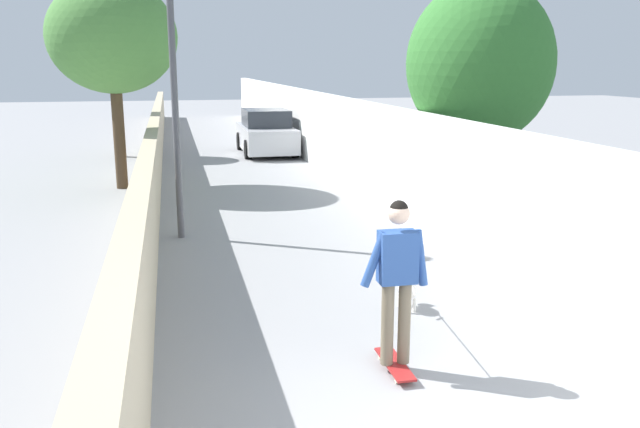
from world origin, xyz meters
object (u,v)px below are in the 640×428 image
lamp_post (173,62)px  car_near (266,133)px  tree_right_near (480,64)px  tree_left_far (112,37)px  dog (406,288)px  skateboard (395,364)px  person_skateboarder (397,269)px  tree_left_mid (116,66)px

lamp_post → car_near: 11.73m
tree_right_near → tree_left_far: size_ratio=0.91×
tree_left_far → dog: tree_left_far is taller
skateboard → person_skateboarder: (-0.00, -0.00, 1.03)m
dog → car_near: 15.35m
person_skateboarder → car_near: bearing=-3.8°
tree_left_mid → car_near: tree_left_mid is taller
dog → car_near: (15.34, -0.40, 0.44)m
tree_left_far → skateboard: (-11.24, -3.41, -3.65)m
tree_left_far → car_near: tree_left_far is taller
tree_right_near → car_near: size_ratio=1.17×
tree_right_near → person_skateboarder: (-5.74, 3.59, -2.00)m
skateboard → dog: bearing=-23.7°
tree_left_mid → person_skateboarder: tree_left_mid is taller
tree_right_near → car_near: tree_right_near is taller
tree_left_mid → tree_left_far: tree_left_far is taller
car_near → lamp_post: bearing=164.0°
tree_left_mid → person_skateboarder: (-17.24, -3.79, -1.94)m
person_skateboarder → car_near: 17.03m
tree_left_mid → car_near: size_ratio=0.99×
tree_left_far → tree_right_near: bearing=-128.2°
person_skateboarder → dog: (1.64, -0.72, -0.82)m
lamp_post → skateboard: size_ratio=5.77×
person_skateboarder → tree_left_far: bearing=16.9°
tree_right_near → car_near: 11.76m
tree_right_near → dog: bearing=145.0°
car_near → skateboard: bearing=176.2°
tree_right_near → car_near: (11.24, 2.47, -2.38)m
skateboard → dog: (1.64, -0.72, 0.21)m
tree_left_far → dog: size_ratio=2.64×
tree_left_far → person_skateboarder: size_ratio=2.97×
lamp_post → person_skateboarder: (-5.95, -2.05, -2.04)m
person_skateboarder → lamp_post: bearing=19.0°
person_skateboarder → car_near: (16.99, -1.12, -0.38)m
tree_left_mid → skateboard: (-17.24, -3.79, -2.96)m
tree_left_mid → car_near: bearing=-93.0°
skateboard → lamp_post: bearing=19.0°
lamp_post → dog: size_ratio=2.39×
tree_left_far → person_skateboarder: (-11.24, -3.41, -2.63)m
lamp_post → tree_right_near: bearing=-92.1°
person_skateboarder → dog: size_ratio=0.89×
lamp_post → skateboard: lamp_post is taller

